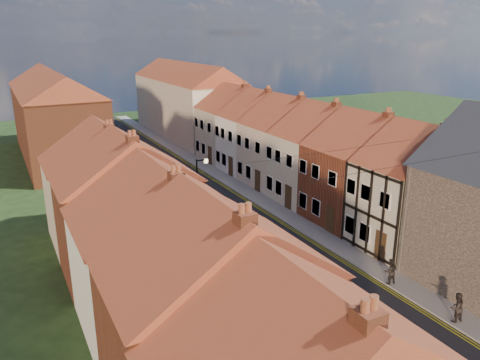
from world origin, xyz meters
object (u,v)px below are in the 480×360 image
at_px(car_mid, 220,241).
at_px(pedestrian_right_b, 390,271).
at_px(lamppost, 199,195).
at_px(pedestrian_right, 456,307).
at_px(car_distant, 93,131).
at_px(car_far, 129,160).
at_px(pedestrian_left, 295,315).

distance_m(car_mid, pedestrian_right_b, 11.31).
bearing_deg(lamppost, pedestrian_right, -63.50).
distance_m(lamppost, car_distant, 41.18).
bearing_deg(pedestrian_right, car_far, -72.62).
relative_size(lamppost, pedestrian_left, 3.74).
height_order(lamppost, pedestrian_right_b, lamppost).
relative_size(car_distant, pedestrian_right, 2.69).
distance_m(car_mid, pedestrian_right, 15.16).
bearing_deg(car_far, car_mid, -81.79).
height_order(lamppost, pedestrian_right, lamppost).
height_order(car_distant, pedestrian_right, pedestrian_right).
xyz_separation_m(car_mid, car_distant, (-0.02, 43.12, -0.05)).
relative_size(pedestrian_left, pedestrian_right, 0.99).
bearing_deg(pedestrian_right, car_mid, -54.83).
xyz_separation_m(car_distant, pedestrian_right_b, (6.90, -52.09, 0.32)).
bearing_deg(pedestrian_right, pedestrian_left, -15.71).
bearing_deg(lamppost, pedestrian_right_b, -55.71).
distance_m(pedestrian_right, pedestrian_right_b, 4.44).
height_order(car_distant, pedestrian_right_b, pedestrian_right_b).
bearing_deg(pedestrian_left, car_far, 87.28).
height_order(car_mid, car_distant, car_mid).
relative_size(car_distant, pedestrian_left, 2.72).
xyz_separation_m(lamppost, pedestrian_right_b, (7.51, -11.02, -2.62)).
height_order(lamppost, car_far, lamppost).
xyz_separation_m(car_mid, car_far, (0.35, 24.61, -0.10)).
bearing_deg(pedestrian_left, pedestrian_right, -24.11).
bearing_deg(car_mid, car_far, 75.31).
height_order(car_far, car_distant, car_distant).
relative_size(car_mid, pedestrian_right_b, 2.49).
bearing_deg(pedestrian_right_b, car_mid, -42.43).
bearing_deg(car_far, car_distant, 100.20).
xyz_separation_m(car_distant, pedestrian_right, (7.09, -56.52, 0.32)).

